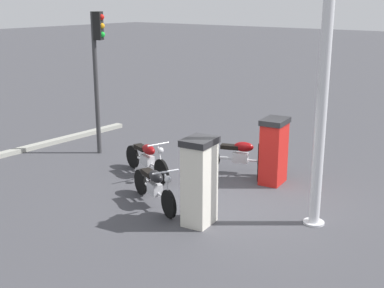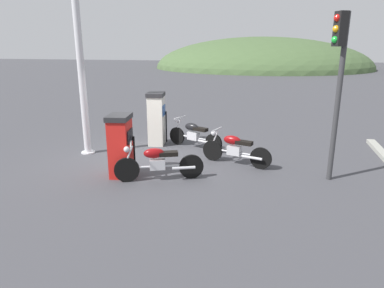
{
  "view_description": "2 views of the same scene",
  "coord_description": "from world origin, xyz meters",
  "views": [
    {
      "loc": [
        -5.49,
        8.64,
        4.12
      ],
      "look_at": [
        1.54,
        -0.48,
        0.86
      ],
      "focal_mm": 48.29,
      "sensor_mm": 36.0,
      "label": 1
    },
    {
      "loc": [
        3.29,
        -8.92,
        3.12
      ],
      "look_at": [
        1.45,
        -0.37,
        0.6
      ],
      "focal_mm": 32.49,
      "sensor_mm": 36.0,
      "label": 2
    }
  ],
  "objects": [
    {
      "name": "fuel_pump_near",
      "position": [
        -0.09,
        -1.41,
        0.77
      ],
      "size": [
        0.6,
        0.78,
        1.52
      ],
      "color": "red",
      "rests_on": "ground"
    },
    {
      "name": "motorcycle_far_pump",
      "position": [
        1.15,
        1.28,
        0.44
      ],
      "size": [
        1.82,
        0.96,
        0.92
      ],
      "color": "black",
      "rests_on": "ground"
    },
    {
      "name": "canopy_support_pole",
      "position": [
        -1.82,
        0.09,
        2.06
      ],
      "size": [
        0.4,
        0.4,
        4.28
      ],
      "color": "silver",
      "rests_on": "ground"
    },
    {
      "name": "motorcycle_extra",
      "position": [
        2.54,
        -0.02,
        0.46
      ],
      "size": [
        1.89,
        0.83,
        0.93
      ],
      "color": "black",
      "rests_on": "ground"
    },
    {
      "name": "distant_hill_main",
      "position": [
        2.24,
        41.02,
        0.0
      ],
      "size": [
        28.78,
        26.57,
        8.26
      ],
      "color": "#476038",
      "rests_on": "ground"
    },
    {
      "name": "ground_plane",
      "position": [
        0.0,
        0.0,
        0.0
      ],
      "size": [
        120.0,
        120.0,
        0.0
      ],
      "primitive_type": "plane",
      "color": "#424247"
    },
    {
      "name": "motorcycle_near_pump",
      "position": [
        0.88,
        -1.53,
        0.45
      ],
      "size": [
        2.0,
        0.91,
        0.93
      ],
      "color": "black",
      "rests_on": "ground"
    },
    {
      "name": "roadside_traffic_light",
      "position": [
        4.8,
        -0.64,
        2.59
      ],
      "size": [
        0.4,
        0.3,
        3.79
      ],
      "color": "#38383A",
      "rests_on": "ground"
    },
    {
      "name": "fuel_pump_far",
      "position": [
        -0.09,
        1.42,
        0.85
      ],
      "size": [
        0.6,
        0.74,
        1.68
      ],
      "color": "silver",
      "rests_on": "ground"
    }
  ]
}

